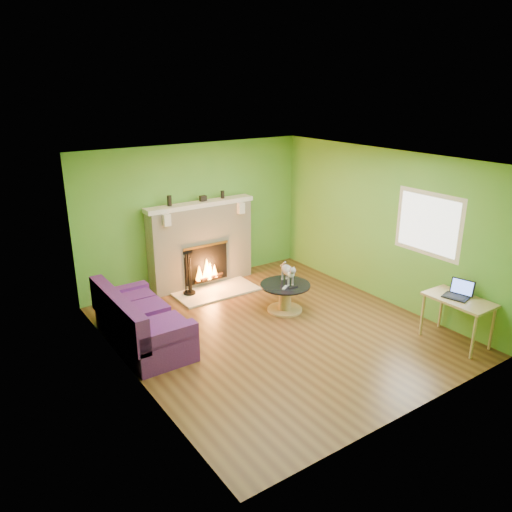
{
  "coord_description": "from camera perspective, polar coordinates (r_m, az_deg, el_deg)",
  "views": [
    {
      "loc": [
        -4.13,
        -5.49,
        3.6
      ],
      "look_at": [
        -0.08,
        0.4,
        1.11
      ],
      "focal_mm": 35.0,
      "sensor_mm": 36.0,
      "label": 1
    }
  ],
  "objects": [
    {
      "name": "floor",
      "position": [
        7.76,
        2.21,
        -8.48
      ],
      "size": [
        5.0,
        5.0,
        0.0
      ],
      "primitive_type": "plane",
      "color": "#502E16",
      "rests_on": "ground"
    },
    {
      "name": "ceiling",
      "position": [
        6.95,
        2.49,
        10.88
      ],
      "size": [
        5.0,
        5.0,
        0.0
      ],
      "primitive_type": "plane",
      "rotation": [
        3.14,
        0.0,
        0.0
      ],
      "color": "white",
      "rests_on": "wall_back"
    },
    {
      "name": "wall_back",
      "position": [
        9.29,
        -6.95,
        4.7
      ],
      "size": [
        5.0,
        0.0,
        5.0
      ],
      "primitive_type": "plane",
      "rotation": [
        1.57,
        0.0,
        0.0
      ],
      "color": "#589831",
      "rests_on": "floor"
    },
    {
      "name": "wall_front",
      "position": [
        5.6,
        17.92,
        -6.09
      ],
      "size": [
        5.0,
        0.0,
        5.0
      ],
      "primitive_type": "plane",
      "rotation": [
        -1.57,
        0.0,
        0.0
      ],
      "color": "#589831",
      "rests_on": "floor"
    },
    {
      "name": "wall_left",
      "position": [
        6.25,
        -14.46,
        -3.08
      ],
      "size": [
        0.0,
        5.0,
        5.0
      ],
      "primitive_type": "plane",
      "rotation": [
        1.57,
        0.0,
        1.57
      ],
      "color": "#589831",
      "rests_on": "floor"
    },
    {
      "name": "wall_right",
      "position": [
        8.73,
        14.28,
        3.3
      ],
      "size": [
        0.0,
        5.0,
        5.0
      ],
      "primitive_type": "plane",
      "rotation": [
        1.57,
        0.0,
        -1.57
      ],
      "color": "#589831",
      "rests_on": "floor"
    },
    {
      "name": "window_frame",
      "position": [
        8.12,
        19.1,
        3.48
      ],
      "size": [
        0.0,
        1.2,
        1.2
      ],
      "primitive_type": "plane",
      "rotation": [
        1.57,
        0.0,
        -1.57
      ],
      "color": "silver",
      "rests_on": "wall_right"
    },
    {
      "name": "window_pane",
      "position": [
        8.11,
        19.07,
        3.48
      ],
      "size": [
        0.0,
        1.06,
        1.06
      ],
      "primitive_type": "plane",
      "rotation": [
        1.57,
        0.0,
        -1.57
      ],
      "color": "white",
      "rests_on": "wall_right"
    },
    {
      "name": "fireplace",
      "position": [
        9.28,
        -6.29,
        1.32
      ],
      "size": [
        2.1,
        0.46,
        1.58
      ],
      "color": "beige",
      "rests_on": "floor"
    },
    {
      "name": "hearth",
      "position": [
        9.12,
        -4.56,
        -4.04
      ],
      "size": [
        1.5,
        0.75,
        0.03
      ],
      "primitive_type": "cube",
      "color": "beige",
      "rests_on": "floor"
    },
    {
      "name": "mantel",
      "position": [
        9.05,
        -6.4,
        5.91
      ],
      "size": [
        2.1,
        0.28,
        0.08
      ],
      "primitive_type": "cube",
      "color": "silver",
      "rests_on": "fireplace"
    },
    {
      "name": "sofa",
      "position": [
        7.45,
        -13.2,
        -7.49
      ],
      "size": [
        0.87,
        1.86,
        0.83
      ],
      "color": "#48175A",
      "rests_on": "floor"
    },
    {
      "name": "coffee_table",
      "position": [
        8.3,
        3.34,
        -4.52
      ],
      "size": [
        0.83,
        0.83,
        0.47
      ],
      "color": "tan",
      "rests_on": "floor"
    },
    {
      "name": "desk",
      "position": [
        7.73,
        22.17,
        -5.09
      ],
      "size": [
        0.54,
        0.94,
        0.69
      ],
      "color": "tan",
      "rests_on": "floor"
    },
    {
      "name": "cat",
      "position": [
        8.24,
        3.61,
        -1.89
      ],
      "size": [
        0.36,
        0.6,
        0.35
      ],
      "primitive_type": null,
      "rotation": [
        0.0,
        0.0,
        -0.29
      ],
      "color": "#5C5C60",
      "rests_on": "coffee_table"
    },
    {
      "name": "remote_silver",
      "position": [
        8.07,
        3.32,
        -3.61
      ],
      "size": [
        0.17,
        0.13,
        0.02
      ],
      "primitive_type": "cube",
      "rotation": [
        0.0,
        0.0,
        0.58
      ],
      "color": "gray",
      "rests_on": "coffee_table"
    },
    {
      "name": "remote_black",
      "position": [
        8.1,
        4.26,
        -3.56
      ],
      "size": [
        0.16,
        0.05,
        0.02
      ],
      "primitive_type": "cube",
      "rotation": [
        0.0,
        0.0,
        -0.06
      ],
      "color": "black",
      "rests_on": "coffee_table"
    },
    {
      "name": "laptop",
      "position": [
        7.66,
        21.98,
        -3.57
      ],
      "size": [
        0.37,
        0.4,
        0.25
      ],
      "primitive_type": null,
      "rotation": [
        0.0,
        0.0,
        0.25
      ],
      "color": "black",
      "rests_on": "desk"
    },
    {
      "name": "fire_tools",
      "position": [
        8.88,
        -7.72,
        -1.87
      ],
      "size": [
        0.22,
        0.22,
        0.81
      ],
      "primitive_type": null,
      "color": "black",
      "rests_on": "hearth"
    },
    {
      "name": "mantel_vase_left",
      "position": [
        8.8,
        -9.87,
        6.23
      ],
      "size": [
        0.08,
        0.08,
        0.18
      ],
      "primitive_type": "cylinder",
      "color": "black",
      "rests_on": "mantel"
    },
    {
      "name": "mantel_vase_right",
      "position": [
        9.29,
        -3.85,
        7.02
      ],
      "size": [
        0.07,
        0.07,
        0.14
      ],
      "primitive_type": "cylinder",
      "color": "black",
      "rests_on": "mantel"
    },
    {
      "name": "mantel_box",
      "position": [
        9.1,
        -6.07,
        6.57
      ],
      "size": [
        0.12,
        0.08,
        0.1
      ],
      "primitive_type": "cube",
      "color": "black",
      "rests_on": "mantel"
    }
  ]
}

